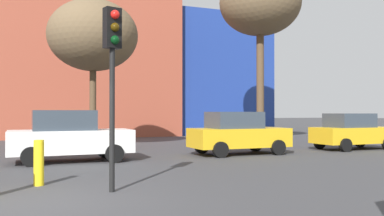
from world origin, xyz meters
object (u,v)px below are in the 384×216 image
parked_car_2 (69,136)px  parked_car_4 (352,131)px  bare_tree_0 (260,4)px  bare_tree_1 (93,36)px  parked_car_3 (238,133)px  bollard_yellow_2 (39,163)px  traffic_light_island (113,57)px

parked_car_2 → parked_car_4: bearing=-0.0°
bare_tree_0 → bare_tree_1: size_ratio=1.40×
parked_car_4 → bare_tree_1: (-11.37, 5.18, 4.66)m
parked_car_3 → bare_tree_0: size_ratio=0.40×
bare_tree_0 → bare_tree_1: 10.24m
parked_car_2 → bollard_yellow_2: parked_car_2 is taller
bare_tree_1 → bollard_yellow_2: size_ratio=6.63×
parked_car_3 → bollard_yellow_2: 9.29m
parked_car_3 → traffic_light_island: 9.23m
parked_car_4 → bollard_yellow_2: bearing=-161.6°
parked_car_3 → traffic_light_island: traffic_light_island is taller
parked_car_2 → bollard_yellow_2: size_ratio=3.86×
bare_tree_0 → parked_car_4: bearing=-75.5°
bare_tree_1 → bollard_yellow_2: bare_tree_1 is taller
traffic_light_island → bare_tree_1: (1.33, 11.37, 2.51)m
parked_car_4 → bare_tree_0: bare_tree_0 is taller
parked_car_3 → bare_tree_1: size_ratio=0.57×
parked_car_4 → bollard_yellow_2: 14.94m
parked_car_3 → bare_tree_1: bare_tree_1 is taller
parked_car_2 → traffic_light_island: traffic_light_island is taller
traffic_light_island → bare_tree_0: (11.20, 11.99, 5.19)m
traffic_light_island → bollard_yellow_2: size_ratio=3.72×
traffic_light_island → bare_tree_1: size_ratio=0.56×
parked_car_3 → bare_tree_1: bearing=135.0°
parked_car_2 → parked_car_3: parked_car_2 is taller
bare_tree_0 → traffic_light_island: bearing=-133.1°
traffic_light_island → bare_tree_1: bare_tree_1 is taller
parked_car_2 → bollard_yellow_2: (-1.18, -4.71, -0.36)m
parked_car_3 → parked_car_4: 6.17m
traffic_light_island → parked_car_3: bearing=119.3°
parked_car_3 → bare_tree_0: bare_tree_0 is taller
parked_car_2 → bare_tree_1: bearing=72.6°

